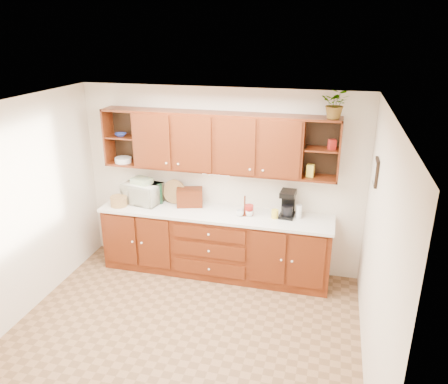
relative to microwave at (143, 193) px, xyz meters
The scene contains 26 objects.
floor 2.18m from the microwave, 54.17° to the right, with size 4.00×4.00×0.00m, color #89613F.
ceiling 2.42m from the microwave, 54.17° to the right, with size 4.00×4.00×0.00m, color white.
back_wall 1.15m from the microwave, 11.23° to the left, with size 4.00×4.00×0.00m, color silver.
left_wall 1.79m from the microwave, 120.31° to the right, with size 3.50×3.50×0.00m, color silver.
right_wall 3.47m from the microwave, 26.24° to the right, with size 3.50×3.50×0.00m, color silver.
base_cabinets 1.28m from the microwave, ahead, with size 3.20×0.60×0.90m, color #3C1406.
countertop 1.12m from the microwave, ahead, with size 3.24×0.64×0.04m, color silver.
upper_cabinets 1.38m from the microwave, ahead, with size 3.20×0.33×0.80m.
undercabinet_light 1.17m from the microwave, ahead, with size 0.40×0.05×0.03m, color white.
framed_picture 3.24m from the microwave, 11.55° to the right, with size 0.03×0.24×0.30m, color black.
wicker_basket 0.35m from the microwave, 144.04° to the right, with size 0.24×0.24×0.14m, color #A88046.
microwave is the anchor object (origin of this frame).
towel_stack 0.19m from the microwave, ahead, with size 0.27×0.20×0.08m, color #E6E96D.
wine_bottle 0.26m from the microwave, ahead, with size 0.07×0.07×0.30m, color black.
woven_tray 0.48m from the microwave, 12.46° to the left, with size 0.35×0.35×0.02m, color #A88046.
bread_box 0.70m from the microwave, ahead, with size 0.36×0.23×0.25m, color #3C1406.
mug_tree 1.53m from the microwave, ahead, with size 0.25×0.25×0.28m.
canister_red 1.58m from the microwave, ahead, with size 0.12×0.12×0.14m, color #A31E17.
canister_white 2.24m from the microwave, ahead, with size 0.08×0.08×0.19m, color white.
canister_yellow 1.94m from the microwave, ahead, with size 0.09×0.09×0.12m, color yellow.
coffee_maker 2.09m from the microwave, ahead, with size 0.21×0.27×0.37m.
bowl_stack 0.88m from the microwave, behind, with size 0.16×0.16×0.04m, color navy.
plate_stack 0.55m from the microwave, behind, with size 0.24×0.24×0.07m, color white.
pantry_box_yellow 2.41m from the microwave, ahead, with size 0.09×0.07×0.16m, color yellow.
pantry_box_red 2.74m from the microwave, ahead, with size 0.08×0.07×0.13m, color #A31E17.
potted_plant 2.94m from the microwave, ahead, with size 0.33×0.28×0.36m, color #999999.
Camera 1 is at (1.48, -3.89, 3.33)m, focal length 35.00 mm.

